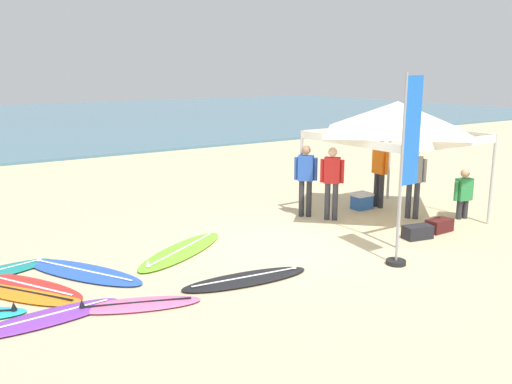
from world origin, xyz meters
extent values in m
plane|color=beige|center=(0.00, 0.00, 0.00)|extent=(80.00, 80.00, 0.00)
cube|color=teal|center=(0.00, 31.19, 0.05)|extent=(80.00, 36.00, 0.10)
cylinder|color=#B7B7BC|center=(1.58, -1.31, 1.02)|extent=(0.07, 0.07, 2.05)
cylinder|color=#B7B7BC|center=(4.62, -1.31, 1.02)|extent=(0.07, 0.07, 2.05)
cylinder|color=#B7B7BC|center=(1.58, 1.73, 1.02)|extent=(0.07, 0.07, 2.05)
cylinder|color=#B7B7BC|center=(4.62, 1.73, 1.02)|extent=(0.07, 0.07, 2.05)
cube|color=white|center=(3.10, -1.31, 1.96)|extent=(3.04, 0.03, 0.18)
cube|color=white|center=(3.10, 1.73, 1.96)|extent=(3.04, 0.03, 0.18)
cube|color=white|center=(1.58, 0.21, 1.96)|extent=(0.03, 3.04, 0.18)
cube|color=white|center=(4.62, 0.21, 1.96)|extent=(0.03, 3.04, 0.18)
pyramid|color=white|center=(3.10, 0.21, 2.40)|extent=(3.16, 3.16, 0.70)
ellipsoid|color=black|center=(-1.84, -1.08, 0.04)|extent=(2.32, 0.91, 0.07)
cube|color=white|center=(-1.84, -1.08, 0.07)|extent=(1.91, 0.31, 0.01)
cone|color=white|center=(-0.93, -1.20, 0.13)|extent=(0.09, 0.09, 0.12)
ellipsoid|color=blue|center=(-3.99, 0.78, 0.04)|extent=(1.82, 2.56, 0.07)
cube|color=white|center=(-3.99, 0.78, 0.07)|extent=(1.08, 1.92, 0.01)
cone|color=white|center=(-4.49, 1.70, 0.13)|extent=(0.09, 0.09, 0.12)
cone|color=black|center=(-5.30, -0.26, 0.13)|extent=(0.09, 0.09, 0.12)
ellipsoid|color=#7AD12D|center=(-2.07, 0.83, 0.04)|extent=(2.59, 1.91, 0.07)
cube|color=white|center=(-2.07, 0.83, 0.07)|extent=(1.93, 1.15, 0.01)
cone|color=white|center=(-2.99, 0.30, 0.13)|extent=(0.09, 0.09, 0.12)
ellipsoid|color=purple|center=(-4.98, -0.72, 0.04)|extent=(2.17, 0.69, 0.07)
cube|color=white|center=(-4.98, -0.72, 0.07)|extent=(1.82, 0.13, 0.01)
ellipsoid|color=red|center=(-4.94, 0.65, 0.04)|extent=(1.69, 2.34, 0.07)
cube|color=white|center=(-4.94, 0.65, 0.07)|extent=(1.01, 1.75, 0.01)
ellipsoid|color=orange|center=(-5.02, 0.36, 0.04)|extent=(1.70, 2.13, 0.07)
cube|color=black|center=(-5.02, 0.36, 0.07)|extent=(1.07, 1.56, 0.01)
ellipsoid|color=pink|center=(-3.74, -1.02, 0.04)|extent=(1.95, 1.18, 0.07)
cube|color=black|center=(-3.74, -1.02, 0.07)|extent=(1.51, 0.64, 0.01)
cone|color=black|center=(-4.46, -0.73, 0.13)|extent=(0.09, 0.09, 0.12)
cylinder|color=#2D2D33|center=(1.52, 1.63, 0.44)|extent=(0.13, 0.13, 0.88)
cylinder|color=#2D2D33|center=(1.64, 1.50, 0.44)|extent=(0.13, 0.13, 0.88)
cube|color=#2851B2|center=(1.58, 1.56, 1.18)|extent=(0.41, 0.41, 0.60)
sphere|color=#9E7051|center=(1.58, 1.56, 1.60)|extent=(0.21, 0.21, 0.21)
cylinder|color=#2851B2|center=(1.42, 1.73, 1.16)|extent=(0.09, 0.09, 0.54)
cylinder|color=#2851B2|center=(1.74, 1.39, 1.16)|extent=(0.09, 0.09, 0.54)
cylinder|color=#383842|center=(3.61, -0.07, 0.44)|extent=(0.13, 0.13, 0.88)
cylinder|color=#383842|center=(3.50, 0.08, 0.44)|extent=(0.13, 0.13, 0.88)
cube|color=gray|center=(3.56, 0.00, 1.18)|extent=(0.39, 0.42, 0.60)
sphere|color=beige|center=(3.56, 0.00, 1.60)|extent=(0.21, 0.21, 0.21)
cylinder|color=gray|center=(3.70, -0.18, 1.16)|extent=(0.09, 0.09, 0.54)
cylinder|color=gray|center=(3.42, 0.19, 1.16)|extent=(0.09, 0.09, 0.54)
cylinder|color=#383842|center=(1.83, 1.05, 0.44)|extent=(0.13, 0.13, 0.88)
cylinder|color=#383842|center=(1.95, 0.92, 0.44)|extent=(0.13, 0.13, 0.88)
cube|color=red|center=(1.89, 0.98, 1.18)|extent=(0.41, 0.41, 0.60)
sphere|color=beige|center=(1.89, 0.98, 1.60)|extent=(0.21, 0.21, 0.21)
cylinder|color=red|center=(1.73, 1.15, 1.16)|extent=(0.09, 0.09, 0.54)
cylinder|color=red|center=(2.05, 0.82, 1.16)|extent=(0.09, 0.09, 0.54)
cylinder|color=#2D2D33|center=(3.71, 1.30, 0.44)|extent=(0.13, 0.13, 0.88)
cylinder|color=#2D2D33|center=(3.70, 1.12, 0.44)|extent=(0.13, 0.13, 0.88)
cube|color=orange|center=(3.70, 1.21, 1.18)|extent=(0.24, 0.37, 0.60)
sphere|color=#9E7051|center=(3.70, 1.21, 1.60)|extent=(0.21, 0.21, 0.21)
cylinder|color=orange|center=(3.71, 1.44, 1.16)|extent=(0.09, 0.09, 0.54)
cylinder|color=orange|center=(3.69, 0.98, 1.16)|extent=(0.09, 0.09, 0.54)
cylinder|color=#2D2D33|center=(4.60, -0.70, 0.23)|extent=(0.13, 0.13, 0.45)
cylinder|color=#2D2D33|center=(4.43, -0.67, 0.23)|extent=(0.13, 0.13, 0.45)
cube|color=#2D8C47|center=(4.51, -0.68, 0.71)|extent=(0.40, 0.29, 0.52)
sphere|color=tan|center=(4.51, -0.68, 1.09)|extent=(0.21, 0.21, 0.21)
cylinder|color=#2D8C47|center=(4.74, -0.73, 0.69)|extent=(0.09, 0.09, 0.47)
cylinder|color=#2D8C47|center=(4.29, -0.64, 0.69)|extent=(0.09, 0.09, 0.47)
cylinder|color=#99999E|center=(0.84, -1.94, 1.70)|extent=(0.04, 0.04, 3.40)
cube|color=blue|center=(1.06, -1.94, 2.40)|extent=(0.40, 0.02, 1.90)
cylinder|color=black|center=(0.84, -1.94, 0.04)|extent=(0.36, 0.36, 0.08)
cube|color=#232328|center=(2.40, -1.13, 0.14)|extent=(0.65, 0.44, 0.28)
cube|color=#4C1919|center=(3.18, -1.07, 0.14)|extent=(0.60, 0.33, 0.28)
cube|color=#2D60B7|center=(3.22, 1.31, 0.17)|extent=(0.48, 0.34, 0.34)
cube|color=white|center=(3.22, 1.31, 0.37)|extent=(0.50, 0.36, 0.05)
camera|label=1|loc=(-6.54, -8.26, 3.45)|focal=38.43mm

